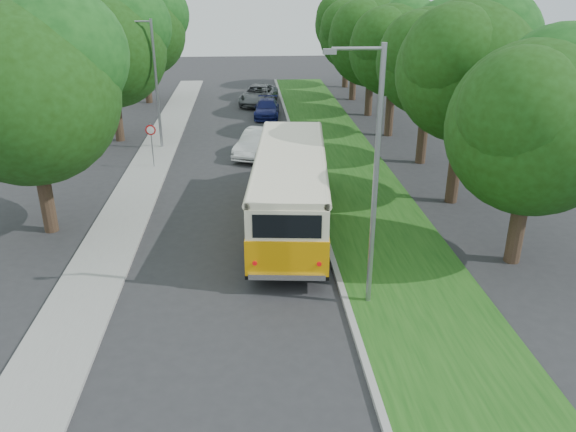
{
  "coord_description": "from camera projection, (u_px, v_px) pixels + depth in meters",
  "views": [
    {
      "loc": [
        0.64,
        -17.64,
        9.54
      ],
      "look_at": [
        2.03,
        1.29,
        1.5
      ],
      "focal_mm": 35.0,
      "sensor_mm": 36.0,
      "label": 1
    }
  ],
  "objects": [
    {
      "name": "car_white",
      "position": [
        258.0,
        143.0,
        32.63
      ],
      "size": [
        3.1,
        4.82,
        1.5
      ],
      "primitive_type": "imported",
      "rotation": [
        0.0,
        0.0,
        -0.36
      ],
      "color": "white",
      "rests_on": "ground"
    },
    {
      "name": "sidewalk",
      "position": [
        124.0,
        218.0,
        24.12
      ],
      "size": [
        2.2,
        70.0,
        0.12
      ],
      "primitive_type": "cube",
      "color": "gray",
      "rests_on": "ground"
    },
    {
      "name": "curb",
      "position": [
        317.0,
        212.0,
        24.69
      ],
      "size": [
        0.2,
        70.0,
        0.15
      ],
      "primitive_type": "cube",
      "color": "gray",
      "rests_on": "ground"
    },
    {
      "name": "car_grey",
      "position": [
        258.0,
        95.0,
        46.03
      ],
      "size": [
        3.62,
        5.9,
        1.53
      ],
      "primitive_type": "imported",
      "rotation": [
        0.0,
        0.0,
        -0.21
      ],
      "color": "slate",
      "rests_on": "ground"
    },
    {
      "name": "warning_sign",
      "position": [
        151.0,
        138.0,
        29.91
      ],
      "size": [
        0.56,
        0.1,
        2.5
      ],
      "color": "gray",
      "rests_on": "ground"
    },
    {
      "name": "car_silver",
      "position": [
        295.0,
        166.0,
        28.64
      ],
      "size": [
        1.75,
        4.22,
        1.43
      ],
      "primitive_type": "imported",
      "rotation": [
        0.0,
        0.0,
        -0.02
      ],
      "color": "#ACACB1",
      "rests_on": "ground"
    },
    {
      "name": "grass_verge",
      "position": [
        370.0,
        211.0,
        24.85
      ],
      "size": [
        4.5,
        70.0,
        0.13
      ],
      "primitive_type": "cube",
      "color": "#194913",
      "rests_on": "ground"
    },
    {
      "name": "lamppost_far",
      "position": [
        154.0,
        80.0,
        32.65
      ],
      "size": [
        1.71,
        0.16,
        7.5
      ],
      "color": "gray",
      "rests_on": "ground"
    },
    {
      "name": "car_blue",
      "position": [
        267.0,
        108.0,
        41.79
      ],
      "size": [
        2.11,
        4.51,
        1.27
      ],
      "primitive_type": "imported",
      "rotation": [
        0.0,
        0.0,
        -0.08
      ],
      "color": "#131954",
      "rests_on": "ground"
    },
    {
      "name": "vintage_bus",
      "position": [
        290.0,
        191.0,
        22.71
      ],
      "size": [
        3.88,
        11.17,
        3.25
      ],
      "primitive_type": null,
      "rotation": [
        0.0,
        0.0,
        -0.1
      ],
      "color": "orange",
      "rests_on": "ground"
    },
    {
      "name": "lamppost_near",
      "position": [
        373.0,
        173.0,
        16.16
      ],
      "size": [
        1.71,
        0.16,
        8.0
      ],
      "color": "gray",
      "rests_on": "ground"
    },
    {
      "name": "treeline",
      "position": [
        286.0,
        43.0,
        34.3
      ],
      "size": [
        24.27,
        41.91,
        9.46
      ],
      "color": "#332319",
      "rests_on": "ground"
    },
    {
      "name": "ground",
      "position": [
        234.0,
        271.0,
        19.88
      ],
      "size": [
        120.0,
        120.0,
        0.0
      ],
      "primitive_type": "plane",
      "color": "#2A2A2D",
      "rests_on": "ground"
    }
  ]
}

